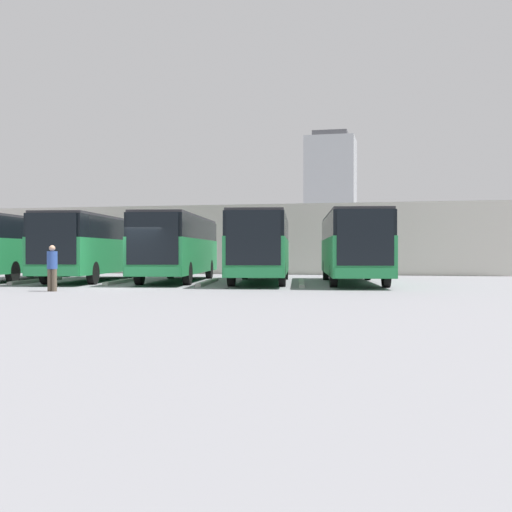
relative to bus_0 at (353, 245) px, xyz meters
The scene contains 13 objects.
ground_plane 10.57m from the bus_0, 33.58° to the left, with size 600.00×600.00×0.00m, color gray.
bus_0 is the anchor object (origin of this frame).
curb_divider_0 3.25m from the bus_0, 37.92° to the left, with size 0.24×6.03×0.15m, color #9E9E99.
bus_1 4.34m from the bus_0, ahead, with size 4.21×11.67×3.25m.
curb_divider_1 7.01m from the bus_0, 16.67° to the left, with size 0.24×6.03×0.15m, color #9E9E99.
bus_2 8.67m from the bus_0, ahead, with size 4.21×11.67×3.25m.
curb_divider_2 11.10m from the bus_0, ahead, with size 0.24×6.03×0.15m, color #9E9E99.
bus_3 13.01m from the bus_0, ahead, with size 4.21×11.67×3.25m.
curb_divider_3 15.42m from the bus_0, ahead, with size 0.24×6.03×0.15m, color #9E9E99.
bus_4 17.34m from the bus_0, ahead, with size 4.21×11.67×3.25m.
pedestrian 13.67m from the bus_0, 39.41° to the left, with size 0.47×0.47×1.73m.
station_building 18.66m from the bus_0, 62.29° to the right, with size 35.20×14.36×4.62m.
office_tower 236.76m from the bus_0, 83.79° to the right, with size 20.00×20.00×50.68m.
Camera 1 is at (-10.83, 24.64, 1.48)m, focal length 45.00 mm.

